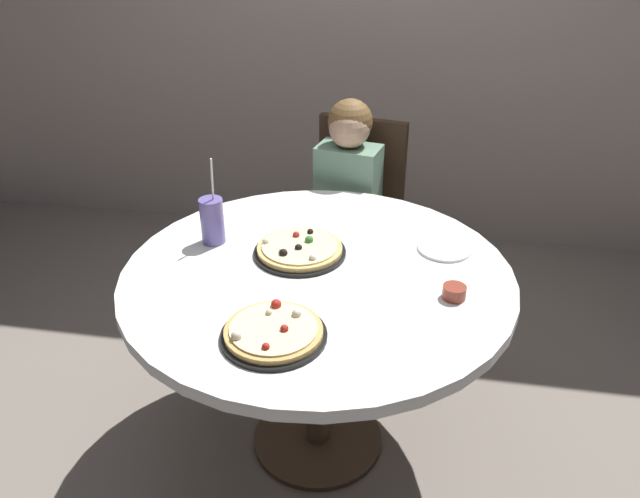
# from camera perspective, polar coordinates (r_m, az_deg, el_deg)

# --- Properties ---
(ground_plane) EXTENTS (8.00, 8.00, 0.00)m
(ground_plane) POSITION_cam_1_polar(r_m,az_deg,el_deg) (2.43, -0.21, -17.22)
(ground_plane) COLOR slate
(dining_table) EXTENTS (1.25, 1.25, 0.75)m
(dining_table) POSITION_cam_1_polar(r_m,az_deg,el_deg) (2.00, -0.24, -4.28)
(dining_table) COLOR white
(dining_table) RESTS_ON ground_plane
(chair_wooden) EXTENTS (0.47, 0.47, 0.95)m
(chair_wooden) POSITION_cam_1_polar(r_m,az_deg,el_deg) (2.81, 3.19, 3.30)
(chair_wooden) COLOR #382619
(chair_wooden) RESTS_ON ground_plane
(diner_child) EXTENTS (0.32, 0.43, 1.08)m
(diner_child) POSITION_cam_1_polar(r_m,az_deg,el_deg) (2.68, 2.00, 0.80)
(diner_child) COLOR #3F4766
(diner_child) RESTS_ON ground_plane
(pizza_veggie) EXTENTS (0.31, 0.31, 0.05)m
(pizza_veggie) POSITION_cam_1_polar(r_m,az_deg,el_deg) (2.04, -1.91, -0.06)
(pizza_veggie) COLOR black
(pizza_veggie) RESTS_ON dining_table
(pizza_cheese) EXTENTS (0.29, 0.29, 0.05)m
(pizza_cheese) POSITION_cam_1_polar(r_m,az_deg,el_deg) (1.67, -4.33, -7.70)
(pizza_cheese) COLOR black
(pizza_cheese) RESTS_ON dining_table
(soda_cup) EXTENTS (0.08, 0.08, 0.31)m
(soda_cup) POSITION_cam_1_polar(r_m,az_deg,el_deg) (2.11, -9.96, 2.62)
(soda_cup) COLOR #6659A5
(soda_cup) RESTS_ON dining_table
(sauce_bowl) EXTENTS (0.07, 0.07, 0.04)m
(sauce_bowl) POSITION_cam_1_polar(r_m,az_deg,el_deg) (1.86, 12.34, -3.93)
(sauce_bowl) COLOR brown
(sauce_bowl) RESTS_ON dining_table
(plate_small) EXTENTS (0.18, 0.18, 0.01)m
(plate_small) POSITION_cam_1_polar(r_m,az_deg,el_deg) (2.11, 11.46, 0.05)
(plate_small) COLOR white
(plate_small) RESTS_ON dining_table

